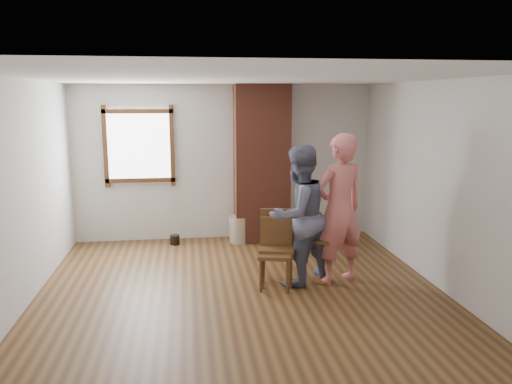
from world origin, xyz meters
The scene contains 12 objects.
ground centered at (0.00, 0.00, 0.00)m, with size 5.50×5.50×0.00m, color brown.
room_shell centered at (-0.06, 0.61, 1.81)m, with size 5.04×5.52×2.62m.
brick_chimney centered at (0.60, 2.50, 1.30)m, with size 0.90×0.50×2.60m, color brown.
stoneware_crock centered at (0.21, 2.40, 0.22)m, with size 0.34×0.34×0.44m, color #C1AB8B.
dark_pot centered at (-0.86, 2.40, 0.08)m, with size 0.16×0.16×0.16m, color black.
dining_chair_left centered at (0.51, 0.52, 0.53)m, with size 0.52×0.52×0.95m.
dining_chair_right centered at (0.46, 0.37, 0.49)m, with size 0.50×0.50×0.88m.
side_table centered at (1.09, 0.42, 0.40)m, with size 0.40×0.40×0.60m.
cake_plate centered at (1.09, 0.42, 0.60)m, with size 0.18×0.18×0.01m, color white.
cake_slice centered at (1.10, 0.42, 0.64)m, with size 0.08×0.07×0.06m, color white.
man centered at (0.77, 0.43, 0.90)m, with size 0.88×0.68×1.80m, color #131535.
person_pink centered at (1.29, 0.40, 0.97)m, with size 0.71×0.47×1.95m, color #DD726E.
Camera 1 is at (-0.63, -5.63, 2.38)m, focal length 35.00 mm.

